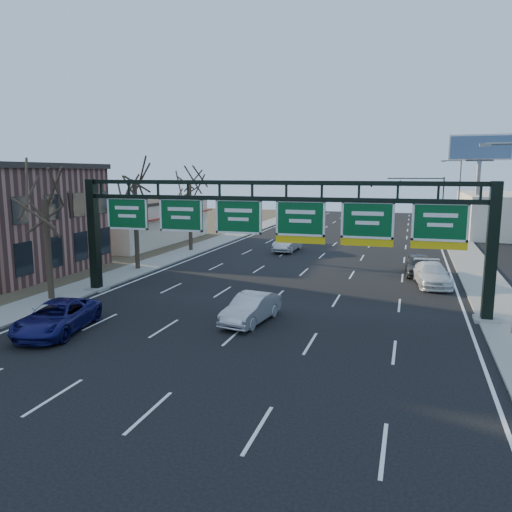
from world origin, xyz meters
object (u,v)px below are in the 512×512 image
(sign_gantry, at_px, (272,226))
(car_silver_sedan, at_px, (251,308))
(car_white_wagon, at_px, (432,274))
(car_blue_suv, at_px, (57,317))

(sign_gantry, bearing_deg, car_silver_sedan, -90.74)
(sign_gantry, relative_size, car_silver_sedan, 5.55)
(sign_gantry, xyz_separation_m, car_silver_sedan, (-0.05, -3.71, -3.90))
(car_silver_sedan, xyz_separation_m, car_white_wagon, (9.16, 11.82, 0.02))
(car_silver_sedan, distance_m, car_white_wagon, 14.96)
(sign_gantry, relative_size, car_blue_suv, 4.59)
(car_white_wagon, bearing_deg, car_blue_suv, -144.87)
(sign_gantry, height_order, car_blue_suv, sign_gantry)
(car_blue_suv, height_order, car_white_wagon, car_white_wagon)
(car_blue_suv, relative_size, car_white_wagon, 1.03)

